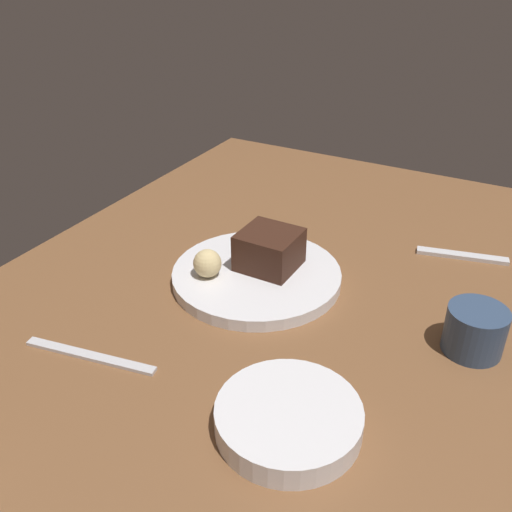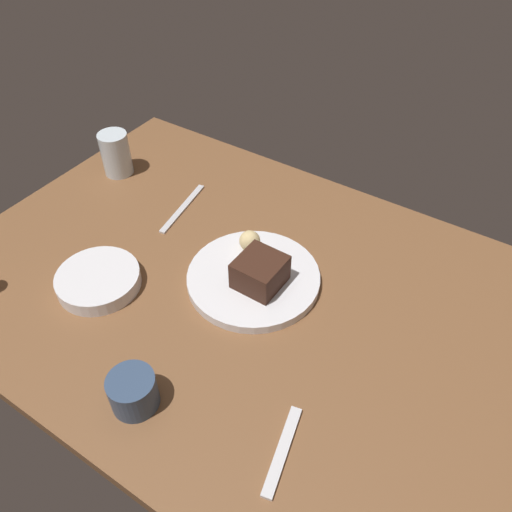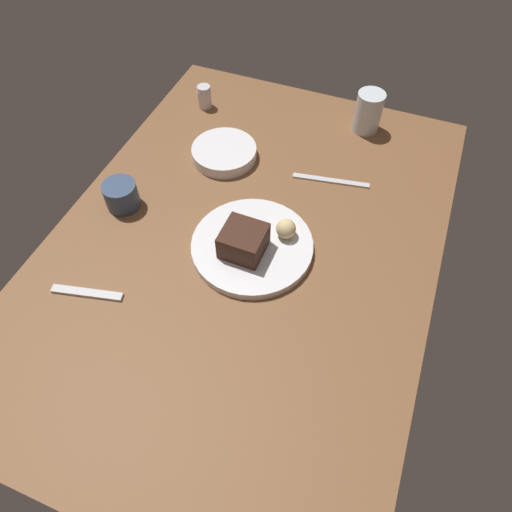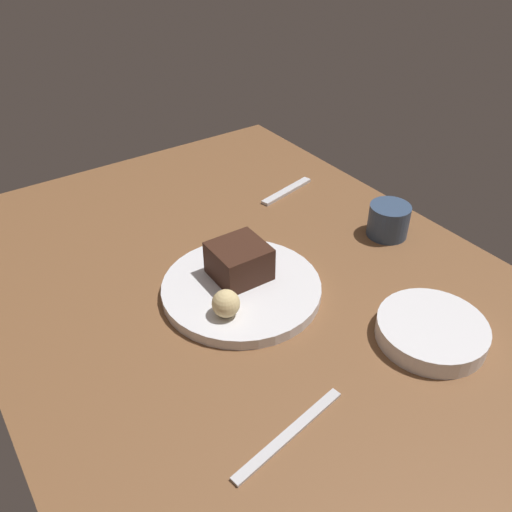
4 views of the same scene
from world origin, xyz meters
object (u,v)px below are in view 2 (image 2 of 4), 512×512
(chocolate_cake_slice, at_px, (260,272))
(side_bowl, at_px, (98,280))
(dessert_plate, at_px, (253,278))
(butter_knife, at_px, (183,208))
(dessert_spoon, at_px, (282,451))
(water_glass, at_px, (116,154))
(bread_roll, at_px, (250,241))
(coffee_cup, at_px, (134,392))

(chocolate_cake_slice, xyz_separation_m, side_bowl, (-0.28, -0.17, -0.03))
(dessert_plate, bearing_deg, butter_knife, 158.73)
(side_bowl, bearing_deg, dessert_spoon, -11.20)
(butter_knife, bearing_deg, water_glass, -107.01)
(dessert_spoon, bearing_deg, bread_roll, 27.24)
(water_glass, bearing_deg, bread_roll, -9.34)
(dessert_spoon, bearing_deg, dessert_plate, 27.48)
(dessert_plate, height_order, coffee_cup, coffee_cup)
(dessert_plate, bearing_deg, bread_roll, 128.98)
(side_bowl, xyz_separation_m, dessert_spoon, (0.49, -0.10, -0.01))
(bread_roll, height_order, water_glass, water_glass)
(dessert_plate, bearing_deg, coffee_cup, -91.68)
(side_bowl, relative_size, dessert_spoon, 1.11)
(chocolate_cake_slice, distance_m, water_glass, 0.54)
(bread_roll, height_order, dessert_spoon, bread_roll)
(dessert_plate, relative_size, side_bowl, 1.61)
(dessert_plate, relative_size, butter_knife, 1.41)
(dessert_spoon, bearing_deg, chocolate_cake_slice, 25.76)
(dessert_plate, bearing_deg, chocolate_cake_slice, -25.49)
(dessert_spoon, height_order, butter_knife, dessert_spoon)
(water_glass, bearing_deg, butter_knife, -7.39)
(dessert_plate, distance_m, water_glass, 0.52)
(bread_roll, bearing_deg, water_glass, 170.66)
(chocolate_cake_slice, distance_m, side_bowl, 0.32)
(chocolate_cake_slice, distance_m, coffee_cup, 0.32)
(bread_roll, bearing_deg, dessert_spoon, -49.90)
(dessert_plate, relative_size, bread_roll, 6.06)
(bread_roll, bearing_deg, coffee_cup, -84.35)
(butter_knife, bearing_deg, coffee_cup, 20.95)
(bread_roll, height_order, butter_knife, bread_roll)
(coffee_cup, bearing_deg, dessert_spoon, 13.67)
(chocolate_cake_slice, height_order, butter_knife, chocolate_cake_slice)
(dessert_plate, distance_m, bread_roll, 0.08)
(water_glass, xyz_separation_m, butter_knife, (0.23, -0.03, -0.05))
(bread_roll, relative_size, butter_knife, 0.23)
(bread_roll, distance_m, butter_knife, 0.23)
(bread_roll, relative_size, water_glass, 0.40)
(dessert_plate, relative_size, coffee_cup, 3.40)
(coffee_cup, bearing_deg, dessert_plate, 88.32)
(water_glass, xyz_separation_m, dessert_spoon, (0.73, -0.41, -0.05))
(chocolate_cake_slice, bearing_deg, dessert_plate, 154.51)
(dessert_plate, xyz_separation_m, bread_roll, (-0.05, 0.06, 0.03))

